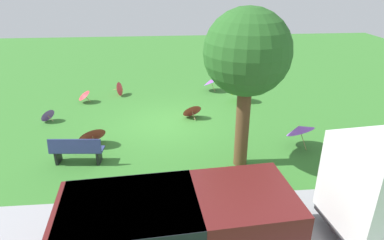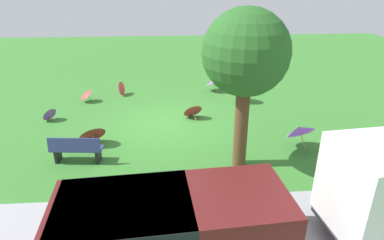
{
  "view_description": "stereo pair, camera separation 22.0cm",
  "coord_description": "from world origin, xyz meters",
  "px_view_note": "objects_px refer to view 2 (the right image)",
  "views": [
    {
      "loc": [
        0.08,
        11.97,
        5.47
      ],
      "look_at": [
        -0.9,
        1.04,
        0.6
      ],
      "focal_mm": 31.17,
      "sensor_mm": 36.0,
      "label": 1
    },
    {
      "loc": [
        -0.14,
        11.99,
        5.47
      ],
      "look_at": [
        -0.9,
        1.04,
        0.6
      ],
      "focal_mm": 31.17,
      "sensor_mm": 36.0,
      "label": 2
    }
  ],
  "objects_px": {
    "parasol_red_1": "(192,110)",
    "parasol_red_2": "(123,88)",
    "park_bench": "(76,149)",
    "parasol_purple_0": "(300,130)",
    "van_dark": "(164,225)",
    "parasol_red_3": "(92,133)",
    "parasol_red_0": "(85,94)",
    "parasol_purple_2": "(213,81)",
    "parasol_yellow_0": "(242,91)",
    "parasol_purple_1": "(49,114)",
    "shade_tree": "(246,55)"
  },
  "relations": [
    {
      "from": "parasol_red_2",
      "to": "parasol_purple_0",
      "type": "bearing_deg",
      "value": 138.44
    },
    {
      "from": "parasol_purple_2",
      "to": "parasol_yellow_0",
      "type": "height_order",
      "value": "parasol_yellow_0"
    },
    {
      "from": "parasol_purple_1",
      "to": "parasol_red_0",
      "type": "bearing_deg",
      "value": -116.52
    },
    {
      "from": "parasol_red_2",
      "to": "van_dark",
      "type": "bearing_deg",
      "value": 101.43
    },
    {
      "from": "parasol_red_0",
      "to": "parasol_purple_2",
      "type": "bearing_deg",
      "value": -169.59
    },
    {
      "from": "parasol_purple_1",
      "to": "parasol_red_2",
      "type": "height_order",
      "value": "parasol_red_2"
    },
    {
      "from": "van_dark",
      "to": "parasol_purple_0",
      "type": "xyz_separation_m",
      "value": [
        -4.46,
        -4.53,
        -0.24
      ]
    },
    {
      "from": "parasol_purple_1",
      "to": "parasol_red_3",
      "type": "distance_m",
      "value": 3.05
    },
    {
      "from": "van_dark",
      "to": "parasol_red_0",
      "type": "xyz_separation_m",
      "value": [
        3.68,
        -9.5,
        -0.53
      ]
    },
    {
      "from": "park_bench",
      "to": "parasol_purple_1",
      "type": "xyz_separation_m",
      "value": [
        1.93,
        -3.39,
        -0.18
      ]
    },
    {
      "from": "park_bench",
      "to": "parasol_red_1",
      "type": "xyz_separation_m",
      "value": [
        -3.83,
        -3.24,
        -0.12
      ]
    },
    {
      "from": "park_bench",
      "to": "parasol_red_3",
      "type": "bearing_deg",
      "value": -99.89
    },
    {
      "from": "parasol_purple_0",
      "to": "parasol_purple_1",
      "type": "distance_m",
      "value": 9.62
    },
    {
      "from": "park_bench",
      "to": "parasol_yellow_0",
      "type": "xyz_separation_m",
      "value": [
        -6.23,
        -4.98,
        0.06
      ]
    },
    {
      "from": "shade_tree",
      "to": "parasol_yellow_0",
      "type": "relative_size",
      "value": 4.15
    },
    {
      "from": "parasol_red_0",
      "to": "parasol_red_3",
      "type": "distance_m",
      "value": 4.35
    },
    {
      "from": "parasol_red_1",
      "to": "parasol_red_2",
      "type": "height_order",
      "value": "parasol_red_1"
    },
    {
      "from": "parasol_purple_2",
      "to": "parasol_red_3",
      "type": "relative_size",
      "value": 1.0
    },
    {
      "from": "parasol_purple_2",
      "to": "parasol_red_2",
      "type": "relative_size",
      "value": 1.65
    },
    {
      "from": "shade_tree",
      "to": "parasol_red_1",
      "type": "distance_m",
      "value": 4.95
    },
    {
      "from": "parasol_purple_0",
      "to": "parasol_purple_1",
      "type": "bearing_deg",
      "value": -17.81
    },
    {
      "from": "shade_tree",
      "to": "parasol_red_2",
      "type": "bearing_deg",
      "value": -57.03
    },
    {
      "from": "park_bench",
      "to": "parasol_red_0",
      "type": "distance_m",
      "value": 5.5
    },
    {
      "from": "parasol_purple_2",
      "to": "van_dark",
      "type": "bearing_deg",
      "value": 77.58
    },
    {
      "from": "van_dark",
      "to": "parasol_purple_0",
      "type": "distance_m",
      "value": 6.36
    },
    {
      "from": "shade_tree",
      "to": "parasol_purple_0",
      "type": "height_order",
      "value": "shade_tree"
    },
    {
      "from": "shade_tree",
      "to": "parasol_red_0",
      "type": "bearing_deg",
      "value": -44.65
    },
    {
      "from": "parasol_purple_1",
      "to": "parasol_red_1",
      "type": "height_order",
      "value": "parasol_red_1"
    },
    {
      "from": "shade_tree",
      "to": "parasol_purple_2",
      "type": "bearing_deg",
      "value": -90.58
    },
    {
      "from": "parasol_red_0",
      "to": "parasol_purple_2",
      "type": "height_order",
      "value": "parasol_purple_2"
    },
    {
      "from": "parasol_purple_1",
      "to": "parasol_red_2",
      "type": "distance_m",
      "value": 3.87
    },
    {
      "from": "shade_tree",
      "to": "parasol_purple_1",
      "type": "distance_m",
      "value": 8.54
    },
    {
      "from": "park_bench",
      "to": "parasol_red_1",
      "type": "relative_size",
      "value": 1.78
    },
    {
      "from": "parasol_purple_1",
      "to": "parasol_purple_2",
      "type": "xyz_separation_m",
      "value": [
        -7.03,
        -3.13,
        0.23
      ]
    },
    {
      "from": "park_bench",
      "to": "parasol_purple_0",
      "type": "distance_m",
      "value": 7.24
    },
    {
      "from": "parasol_purple_1",
      "to": "parasol_red_3",
      "type": "relative_size",
      "value": 0.61
    },
    {
      "from": "parasol_red_3",
      "to": "parasol_red_0",
      "type": "bearing_deg",
      "value": -74.88
    },
    {
      "from": "parasol_red_1",
      "to": "parasol_red_3",
      "type": "distance_m",
      "value": 4.14
    },
    {
      "from": "parasol_purple_0",
      "to": "parasol_red_2",
      "type": "height_order",
      "value": "parasol_purple_0"
    },
    {
      "from": "shade_tree",
      "to": "parasol_purple_0",
      "type": "relative_size",
      "value": 3.56
    },
    {
      "from": "parasol_red_1",
      "to": "park_bench",
      "type": "bearing_deg",
      "value": 40.23
    },
    {
      "from": "parasol_purple_0",
      "to": "parasol_yellow_0",
      "type": "height_order",
      "value": "parasol_purple_0"
    },
    {
      "from": "parasol_red_1",
      "to": "parasol_red_2",
      "type": "distance_m",
      "value": 4.38
    },
    {
      "from": "parasol_purple_2",
      "to": "parasol_yellow_0",
      "type": "xyz_separation_m",
      "value": [
        -1.13,
        1.55,
        0.01
      ]
    },
    {
      "from": "parasol_red_1",
      "to": "parasol_red_3",
      "type": "bearing_deg",
      "value": 29.12
    },
    {
      "from": "parasol_purple_1",
      "to": "shade_tree",
      "type": "bearing_deg",
      "value": 151.08
    },
    {
      "from": "parasol_purple_1",
      "to": "parasol_purple_2",
      "type": "bearing_deg",
      "value": -155.96
    },
    {
      "from": "parasol_yellow_0",
      "to": "parasol_red_2",
      "type": "height_order",
      "value": "parasol_yellow_0"
    },
    {
      "from": "park_bench",
      "to": "parasol_purple_0",
      "type": "bearing_deg",
      "value": -176.41
    },
    {
      "from": "van_dark",
      "to": "park_bench",
      "type": "height_order",
      "value": "van_dark"
    }
  ]
}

